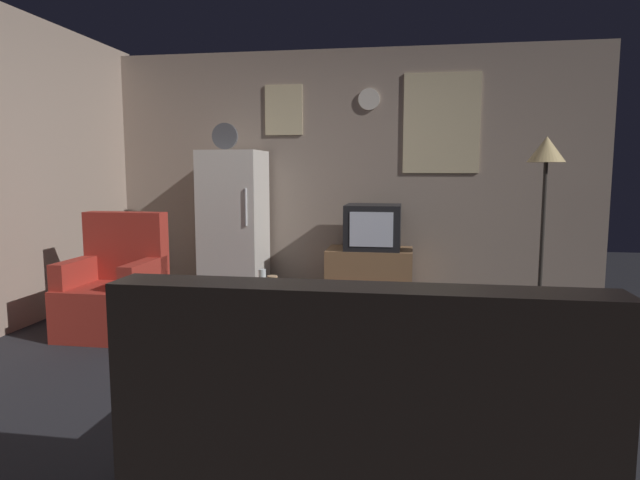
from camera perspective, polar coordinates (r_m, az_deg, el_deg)
ground_plane at (r=3.73m, az=-1.58°, el=-13.27°), size 12.00×12.00×0.00m
wall_with_art at (r=5.92m, az=2.93°, el=6.93°), size 5.20×0.12×2.54m
fridge at (r=5.76m, az=-8.83°, el=1.63°), size 0.60×0.62×1.77m
tv_stand at (r=5.57m, az=5.11°, el=-3.60°), size 0.84×0.53×0.53m
crt_tv at (r=5.50m, az=5.47°, el=1.35°), size 0.54×0.51×0.44m
standing_lamp at (r=5.15m, az=22.19°, el=7.27°), size 0.32×0.32×1.59m
coffee_table at (r=4.07m, az=-6.57°, el=-8.14°), size 0.72×0.72×0.46m
wine_glass at (r=3.95m, az=-5.95°, el=-4.09°), size 0.05×0.05×0.15m
mug_ceramic_white at (r=3.96m, az=-7.46°, el=-4.53°), size 0.08×0.08×0.09m
mug_ceramic_tan at (r=4.02m, az=-4.92°, el=-4.31°), size 0.08×0.08×0.09m
remote_control at (r=3.98m, az=-6.28°, el=-4.94°), size 0.16×0.10×0.02m
armchair at (r=4.77m, az=-20.27°, el=-4.94°), size 0.68×0.68×0.96m
couch at (r=2.26m, az=4.42°, el=-18.80°), size 1.70×0.80×0.92m
book_stack at (r=5.42m, az=11.03°, el=-6.42°), size 0.18×0.18×0.08m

